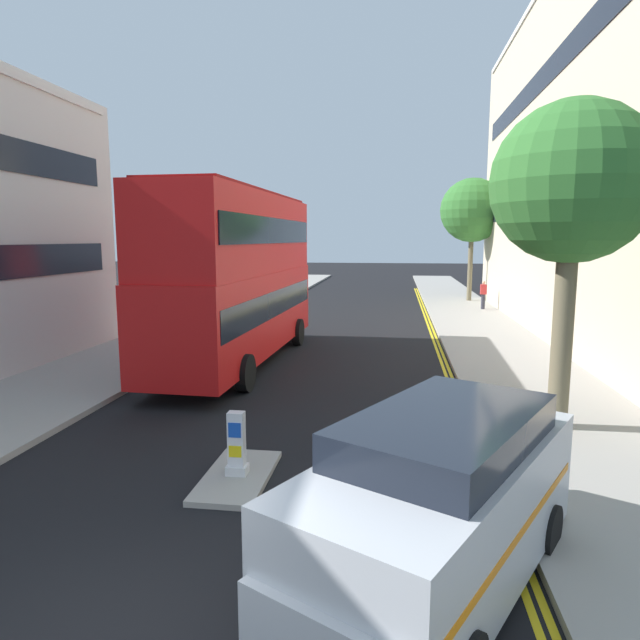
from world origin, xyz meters
The scene contains 11 objects.
sidewalk_right centered at (6.50, 16.00, 0.07)m, with size 4.00×80.00×0.14m, color #9E9991.
sidewalk_left centered at (-6.50, 16.00, 0.07)m, with size 4.00×80.00×0.14m, color #9E9991.
kerb_line_outer centered at (4.40, 14.00, 0.00)m, with size 0.10×56.00×0.01m, color yellow.
kerb_line_inner centered at (4.24, 14.00, 0.00)m, with size 0.10×56.00×0.01m, color yellow.
traffic_island centered at (0.00, 4.15, 0.05)m, with size 1.10×2.20×0.10m, color #9E9991.
keep_left_bollard centered at (0.00, 4.15, 0.61)m, with size 0.36×0.28×1.11m.
double_decker_bus_away centered at (-2.47, 12.93, 3.03)m, with size 3.09×10.89×5.64m.
taxi_minivan centered at (3.18, 1.57, 1.07)m, with size 3.92×5.12×2.12m.
pedestrian_far centered at (7.63, 27.56, 0.99)m, with size 0.34×0.22×1.62m.
street_tree_near centered at (6.15, 7.35, 5.20)m, with size 3.27×3.27×6.76m.
street_tree_mid centered at (7.42, 32.04, 5.91)m, with size 4.06×4.06×7.83m.
Camera 1 is at (2.66, -4.57, 4.14)m, focal length 30.76 mm.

